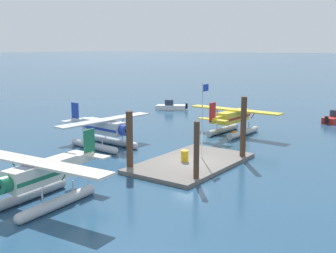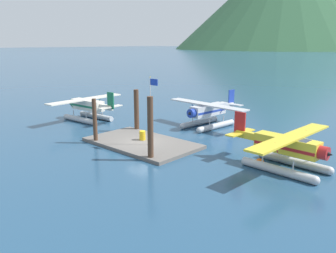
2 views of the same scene
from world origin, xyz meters
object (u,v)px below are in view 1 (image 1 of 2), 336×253
flagpole (203,111)px  seaplane_yellow_stbd_fwd (233,120)px  seaplane_silver_bow_centre (104,131)px  seaplane_cream_port_fwd (42,179)px  boat_white_open_east (170,106)px  mooring_buoy (234,134)px  fuel_drum (185,156)px  boat_red_open_se (335,118)px

flagpole → seaplane_yellow_stbd_fwd: flagpole is taller
seaplane_silver_bow_centre → seaplane_cream_port_fwd: bearing=-150.4°
seaplane_cream_port_fwd → boat_white_open_east: (36.00, 16.12, -1.09)m
mooring_buoy → boat_white_open_east: (12.51, 16.84, 0.12)m
flagpole → fuel_drum: (-1.83, 0.54, -3.38)m
seaplane_cream_port_fwd → boat_white_open_east: size_ratio=2.38×
seaplane_yellow_stbd_fwd → seaplane_silver_bow_centre: size_ratio=1.00×
mooring_buoy → boat_white_open_east: bearing=53.4°
fuel_drum → seaplane_silver_bow_centre: size_ratio=0.08×
flagpole → seaplane_silver_bow_centre: bearing=96.3°
seaplane_cream_port_fwd → seaplane_yellow_stbd_fwd: (25.12, 0.23, 0.00)m
boat_white_open_east → boat_red_open_se: (3.33, -22.77, 0.00)m
fuel_drum → seaplane_cream_port_fwd: (-12.03, 2.18, 0.84)m
mooring_buoy → seaplane_cream_port_fwd: size_ratio=0.07×
seaplane_yellow_stbd_fwd → seaplane_silver_bow_centre: (-12.36, 7.03, 0.00)m
seaplane_cream_port_fwd → boat_red_open_se: (39.32, -6.65, -1.09)m
mooring_buoy → seaplane_yellow_stbd_fwd: 2.24m
seaplane_cream_port_fwd → boat_red_open_se: 39.90m
flagpole → boat_red_open_se: (25.46, -3.93, -3.63)m
seaplane_yellow_stbd_fwd → boat_red_open_se: 15.82m
seaplane_silver_bow_centre → boat_red_open_se: size_ratio=2.16×
seaplane_silver_bow_centre → boat_red_open_se: 30.00m
boat_white_open_east → mooring_buoy: bearing=-126.6°
boat_red_open_se → flagpole: bearing=171.2°
flagpole → mooring_buoy: bearing=11.7°
fuel_drum → boat_white_open_east: (23.96, 18.30, -0.25)m
fuel_drum → seaplane_cream_port_fwd: 12.26m
seaplane_yellow_stbd_fwd → boat_white_open_east: (10.88, 15.89, -1.09)m
fuel_drum → boat_red_open_se: 27.65m
fuel_drum → seaplane_yellow_stbd_fwd: bearing=10.4°
seaplane_cream_port_fwd → seaplane_silver_bow_centre: 14.69m
seaplane_silver_bow_centre → boat_white_open_east: bearing=20.9°
mooring_buoy → seaplane_silver_bow_centre: bearing=143.3°
seaplane_silver_bow_centre → fuel_drum: bearing=-94.4°
flagpole → seaplane_silver_bow_centre: 10.36m
flagpole → seaplane_cream_port_fwd: (-13.86, 2.72, -2.54)m
fuel_drum → seaplane_silver_bow_centre: (0.73, 9.44, 0.84)m
seaplane_cream_port_fwd → seaplane_yellow_stbd_fwd: size_ratio=1.00×
seaplane_cream_port_fwd → boat_white_open_east: 39.46m
seaplane_silver_bow_centre → boat_red_open_se: seaplane_silver_bow_centre is taller
flagpole → seaplane_cream_port_fwd: bearing=168.9°
fuel_drum → seaplane_silver_bow_centre: seaplane_silver_bow_centre is taller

